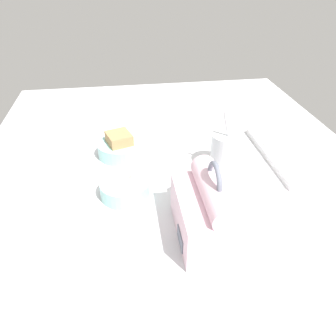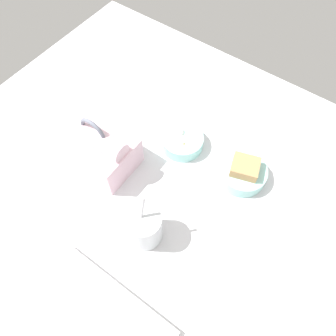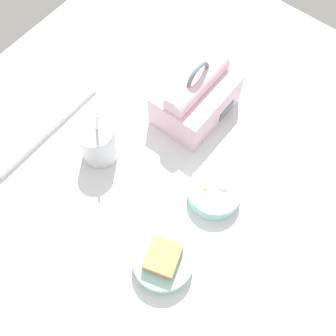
# 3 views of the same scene
# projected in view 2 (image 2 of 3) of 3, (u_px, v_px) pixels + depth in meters

# --- Properties ---
(desk_surface) EXTENTS (1.40, 1.10, 0.02)m
(desk_surface) POSITION_uv_depth(u_px,v_px,m) (178.00, 198.00, 0.88)
(desk_surface) COLOR silver
(desk_surface) RESTS_ON ground
(keyboard) EXTENTS (0.32, 0.13, 0.02)m
(keyboard) POSITION_uv_depth(u_px,v_px,m) (103.00, 312.00, 0.71)
(keyboard) COLOR silver
(keyboard) RESTS_ON desk_surface
(lunch_bag) EXTENTS (0.19, 0.14, 0.17)m
(lunch_bag) POSITION_uv_depth(u_px,v_px,m) (99.00, 148.00, 0.87)
(lunch_bag) COLOR beige
(lunch_bag) RESTS_ON desk_surface
(soup_cup) EXTENTS (0.08, 0.08, 0.18)m
(soup_cup) POSITION_uv_depth(u_px,v_px,m) (144.00, 227.00, 0.77)
(soup_cup) COLOR silver
(soup_cup) RESTS_ON desk_surface
(bento_bowl_sandwich) EXTENTS (0.13, 0.13, 0.07)m
(bento_bowl_sandwich) POSITION_uv_depth(u_px,v_px,m) (243.00, 173.00, 0.87)
(bento_bowl_sandwich) COLOR #93D1CC
(bento_bowl_sandwich) RESTS_ON desk_surface
(bento_bowl_snacks) EXTENTS (0.12, 0.12, 0.05)m
(bento_bowl_snacks) POSITION_uv_depth(u_px,v_px,m) (182.00, 141.00, 0.93)
(bento_bowl_snacks) COLOR #93D1CC
(bento_bowl_snacks) RESTS_ON desk_surface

